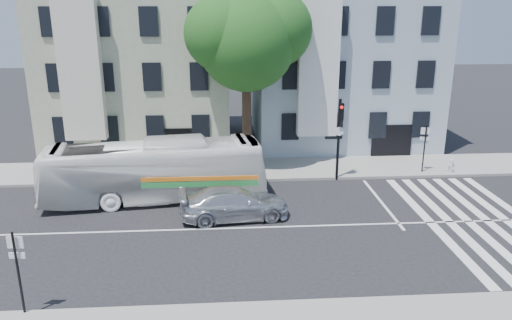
{
  "coord_description": "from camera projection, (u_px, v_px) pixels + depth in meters",
  "views": [
    {
      "loc": [
        -1.43,
        -20.36,
        9.61
      ],
      "look_at": [
        0.13,
        2.48,
        2.4
      ],
      "focal_mm": 35.0,
      "sensor_mm": 36.0,
      "label": 1
    }
  ],
  "objects": [
    {
      "name": "sedan",
      "position": [
        234.0,
        203.0,
        23.14
      ],
      "size": [
        2.64,
        5.27,
        1.47
      ],
      "primitive_type": "imported",
      "rotation": [
        0.0,
        0.0,
        1.69
      ],
      "color": "silver",
      "rests_on": "ground"
    },
    {
      "name": "building_right",
      "position": [
        340.0,
        64.0,
        35.43
      ],
      "size": [
        12.0,
        10.0,
        11.0
      ],
      "primitive_type": "cube",
      "color": "#9EADBC",
      "rests_on": "ground"
    },
    {
      "name": "fire_hydrant",
      "position": [
        451.0,
        165.0,
        29.1
      ],
      "size": [
        0.47,
        0.31,
        0.82
      ],
      "rotation": [
        0.0,
        0.0,
        0.37
      ],
      "color": "silver",
      "rests_on": "sidewalk_far"
    },
    {
      "name": "street_tree",
      "position": [
        247.0,
        36.0,
        28.32
      ],
      "size": [
        7.3,
        5.9,
        11.1
      ],
      "color": "#2D2116",
      "rests_on": "ground"
    },
    {
      "name": "far_sign_pole",
      "position": [
        425.0,
        142.0,
        28.83
      ],
      "size": [
        0.51,
        0.21,
        2.84
      ],
      "rotation": [
        0.0,
        0.0,
        -0.19
      ],
      "color": "black",
      "rests_on": "sidewalk_far"
    },
    {
      "name": "hedge",
      "position": [
        145.0,
        174.0,
        27.82
      ],
      "size": [
        8.52,
        2.24,
        0.7
      ],
      "primitive_type": null,
      "rotation": [
        0.0,
        0.0,
        -0.17
      ],
      "color": "#2A531B",
      "rests_on": "sidewalk_far"
    },
    {
      "name": "building_left",
      "position": [
        141.0,
        65.0,
        34.52
      ],
      "size": [
        12.0,
        10.0,
        11.0
      ],
      "primitive_type": "cube",
      "color": "#9AA086",
      "rests_on": "ground"
    },
    {
      "name": "bus",
      "position": [
        155.0,
        171.0,
        25.12
      ],
      "size": [
        4.02,
        11.35,
        3.09
      ],
      "primitive_type": "imported",
      "rotation": [
        0.0,
        0.0,
        1.7
      ],
      "color": "white",
      "rests_on": "ground"
    },
    {
      "name": "sidewalk_far",
      "position": [
        248.0,
        169.0,
        29.95
      ],
      "size": [
        80.0,
        4.0,
        0.15
      ],
      "primitive_type": "cube",
      "color": "gray",
      "rests_on": "ground"
    },
    {
      "name": "ground",
      "position": [
        257.0,
        228.0,
        22.36
      ],
      "size": [
        120.0,
        120.0,
        0.0
      ],
      "primitive_type": "plane",
      "color": "black",
      "rests_on": "ground"
    },
    {
      "name": "traffic_signal",
      "position": [
        339.0,
        129.0,
        27.43
      ],
      "size": [
        0.49,
        0.55,
        4.65
      ],
      "rotation": [
        0.0,
        0.0,
        -0.16
      ],
      "color": "black",
      "rests_on": "ground"
    },
    {
      "name": "near_sign_pole",
      "position": [
        17.0,
        262.0,
        15.5
      ],
      "size": [
        0.51,
        0.18,
        2.82
      ],
      "rotation": [
        0.0,
        0.0,
        -0.08
      ],
      "color": "black",
      "rests_on": "sidewalk_near"
    }
  ]
}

